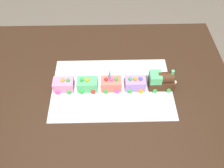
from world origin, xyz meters
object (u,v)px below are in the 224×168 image
Objects in this scene: cake_car_hopper_coral at (111,84)px; birthday_candle at (110,74)px; dining_table at (98,96)px; cake_car_caboose_bubblegum at (64,85)px; cake_car_flatbed_mint_green at (87,84)px; cake_locomotive at (161,81)px; cake_car_tanker_lavender at (135,83)px.

cake_car_hopper_coral is 0.07m from birthday_candle.
dining_table is 14.00× the size of cake_car_caboose_bubblegum.
birthday_candle is at bearing 180.00° from cake_car_flatbed_mint_green.
cake_locomotive is 1.40× the size of cake_car_flatbed_mint_green.
cake_locomotive reaches higher than dining_table.
birthday_candle is (0.13, 0.00, 0.07)m from cake_car_tanker_lavender.
dining_table is 10.00× the size of cake_locomotive.
cake_car_flatbed_mint_green is (0.05, 0.03, 0.14)m from dining_table.
dining_table is at bearing -145.29° from cake_car_flatbed_mint_green.
cake_car_hopper_coral is 0.24m from cake_car_caboose_bubblegum.
cake_car_caboose_bubblegum is at bearing 0.00° from cake_car_tanker_lavender.
cake_car_flatbed_mint_green is 0.13m from birthday_candle.
cake_car_hopper_coral is 1.86× the size of birthday_candle.
cake_car_tanker_lavender and cake_car_flatbed_mint_green have the same top height.
cake_car_flatbed_mint_green is at bearing 34.71° from dining_table.
dining_table is 14.00× the size of cake_car_flatbed_mint_green.
cake_locomotive is (-0.32, 0.03, 0.16)m from dining_table.
cake_car_flatbed_mint_green is 1.86× the size of birthday_candle.
cake_car_flatbed_mint_green is (0.37, 0.00, -0.02)m from cake_locomotive.
cake_car_hopper_coral is at bearing 0.00° from cake_car_tanker_lavender.
cake_car_tanker_lavender is at bearing 180.00° from cake_car_caboose_bubblegum.
cake_car_tanker_lavender is 1.00× the size of cake_car_hopper_coral.
cake_car_flatbed_mint_green is at bearing 0.00° from cake_locomotive.
birthday_candle is (0.25, 0.00, 0.05)m from cake_locomotive.
dining_table is at bearing -9.29° from cake_car_tanker_lavender.
cake_car_flatbed_mint_green and cake_car_caboose_bubblegum have the same top height.
birthday_candle is at bearing 0.00° from cake_locomotive.
dining_table is at bearing -25.47° from birthday_candle.
cake_car_caboose_bubblegum is at bearing 10.93° from dining_table.
birthday_candle reaches higher than dining_table.
birthday_candle is (-0.11, 0.00, 0.07)m from cake_car_flatbed_mint_green.
cake_locomotive is 0.13m from cake_car_tanker_lavender.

